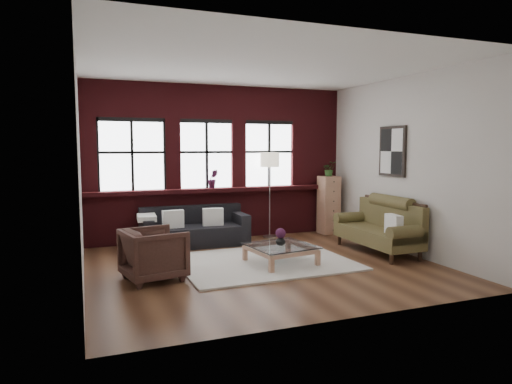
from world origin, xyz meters
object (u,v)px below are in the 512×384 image
object	(u,v)px
dark_sofa	(195,227)
armchair	(154,254)
coffee_table	(280,255)
vase	(281,240)
floor_lamp	(270,192)
drawer_chest	(329,205)
vintage_settee	(377,225)

from	to	relation	value
dark_sofa	armchair	xyz separation A→B (m)	(-1.10, -2.08, 0.01)
dark_sofa	coffee_table	xyz separation A→B (m)	(0.99, -1.93, -0.22)
armchair	coffee_table	xyz separation A→B (m)	(2.08, 0.14, -0.22)
coffee_table	vase	bearing A→B (deg)	0.00
armchair	floor_lamp	world-z (taller)	floor_lamp
dark_sofa	armchair	bearing A→B (deg)	-117.80
floor_lamp	drawer_chest	bearing A→B (deg)	-1.85
vintage_settee	armchair	world-z (taller)	vintage_settee
vintage_settee	armchair	xyz separation A→B (m)	(-4.09, -0.31, -0.13)
vintage_settee	vase	world-z (taller)	vintage_settee
dark_sofa	coffee_table	distance (m)	2.18
vintage_settee	drawer_chest	bearing A→B (deg)	87.11
coffee_table	floor_lamp	bearing A→B (deg)	72.05
floor_lamp	armchair	bearing A→B (deg)	-140.45
armchair	drawer_chest	xyz separation A→B (m)	(4.19, 2.25, 0.26)
vintage_settee	vase	size ratio (longest dim) A/B	11.56
dark_sofa	drawer_chest	bearing A→B (deg)	3.14
vase	floor_lamp	world-z (taller)	floor_lamp
coffee_table	drawer_chest	size ratio (longest dim) A/B	0.77
vintage_settee	coffee_table	distance (m)	2.05
floor_lamp	vintage_settee	bearing A→B (deg)	-56.46
armchair	vase	bearing A→B (deg)	-98.03
coffee_table	vase	xyz separation A→B (m)	(0.00, 0.00, 0.25)
vase	drawer_chest	world-z (taller)	drawer_chest
vase	drawer_chest	size ratio (longest dim) A/B	0.13
coffee_table	floor_lamp	world-z (taller)	floor_lamp
dark_sofa	vintage_settee	xyz separation A→B (m)	(2.99, -1.76, 0.13)
armchair	floor_lamp	distance (m)	3.65
coffee_table	vintage_settee	bearing A→B (deg)	4.84
coffee_table	drawer_chest	world-z (taller)	drawer_chest
armchair	coffee_table	world-z (taller)	armchair
armchair	drawer_chest	world-z (taller)	drawer_chest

